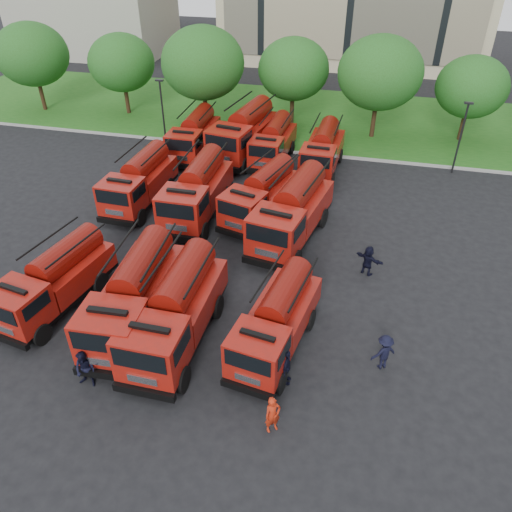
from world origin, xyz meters
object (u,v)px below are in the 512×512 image
at_px(fire_truck_5, 197,190).
at_px(fire_truck_10, 273,142).
at_px(fire_truck_9, 244,132).
at_px(firefighter_4, 93,267).
at_px(firefighter_0, 272,429).
at_px(firefighter_3, 381,366).
at_px(fire_truck_0, 55,280).
at_px(firefighter_2, 285,382).
at_px(fire_truck_4, 140,181).
at_px(fire_truck_8, 194,135).
at_px(fire_truck_2, 176,310).
at_px(fire_truck_11, 323,150).
at_px(firefighter_1, 90,384).
at_px(firefighter_5, 366,273).
at_px(fire_truck_7, 292,212).
at_px(fire_truck_6, 261,194).
at_px(fire_truck_3, 277,320).
at_px(fire_truck_1, 135,295).

height_order(fire_truck_5, fire_truck_10, fire_truck_5).
distance_m(fire_truck_9, firefighter_4, 16.52).
bearing_deg(firefighter_0, firefighter_3, 7.72).
bearing_deg(fire_truck_9, fire_truck_0, -92.89).
relative_size(firefighter_2, firefighter_3, 1.01).
bearing_deg(firefighter_4, fire_truck_4, -38.91).
bearing_deg(fire_truck_8, firefighter_0, -65.29).
distance_m(fire_truck_2, firefighter_2, 5.49).
distance_m(fire_truck_2, fire_truck_11, 19.06).
bearing_deg(fire_truck_5, firefighter_1, -89.93).
bearing_deg(firefighter_5, fire_truck_10, -31.03).
distance_m(fire_truck_9, firefighter_2, 22.45).
distance_m(fire_truck_10, firefighter_1, 22.96).
relative_size(fire_truck_4, fire_truck_11, 1.03).
relative_size(fire_truck_9, firefighter_1, 4.70).
height_order(fire_truck_7, firefighter_3, fire_truck_7).
distance_m(fire_truck_6, firefighter_5, 8.14).
xyz_separation_m(fire_truck_9, firefighter_3, (11.01, -19.41, -1.83)).
bearing_deg(firefighter_1, fire_truck_4, 109.03).
xyz_separation_m(fire_truck_0, fire_truck_3, (10.64, -0.23, -0.04)).
relative_size(fire_truck_4, firefighter_1, 3.93).
height_order(fire_truck_9, firefighter_4, fire_truck_9).
relative_size(fire_truck_9, fire_truck_11, 1.23).
relative_size(fire_truck_7, firefighter_5, 4.78).
height_order(fire_truck_5, firefighter_4, fire_truck_5).
bearing_deg(firefighter_2, fire_truck_2, 73.02).
distance_m(fire_truck_6, fire_truck_7, 2.99).
bearing_deg(fire_truck_5, firefighter_4, -120.06).
bearing_deg(firefighter_4, fire_truck_7, -103.06).
height_order(firefighter_1, firefighter_4, firefighter_1).
bearing_deg(fire_truck_7, firefighter_3, -48.16).
bearing_deg(firefighter_1, fire_truck_3, 32.90).
bearing_deg(fire_truck_1, fire_truck_11, 68.22).
height_order(fire_truck_11, firefighter_0, fire_truck_11).
distance_m(fire_truck_3, fire_truck_5, 12.07).
bearing_deg(fire_truck_0, fire_truck_9, 87.62).
bearing_deg(fire_truck_1, fire_truck_10, 79.73).
bearing_deg(fire_truck_5, fire_truck_11, 51.01).
xyz_separation_m(fire_truck_5, firefighter_4, (-3.73, -6.51, -1.70)).
bearing_deg(fire_truck_7, fire_truck_9, 127.86).
height_order(fire_truck_0, fire_truck_11, fire_truck_11).
height_order(fire_truck_4, fire_truck_11, fire_truck_4).
bearing_deg(fire_truck_5, fire_truck_4, 171.69).
xyz_separation_m(fire_truck_9, fire_truck_10, (2.32, -0.41, -0.35)).
bearing_deg(fire_truck_10, fire_truck_3, -75.15).
height_order(fire_truck_3, fire_truck_7, fire_truck_7).
bearing_deg(firefighter_1, fire_truck_8, 101.48).
bearing_deg(fire_truck_6, fire_truck_11, 85.31).
distance_m(fire_truck_1, firefighter_0, 8.41).
distance_m(fire_truck_6, firefighter_0, 15.41).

